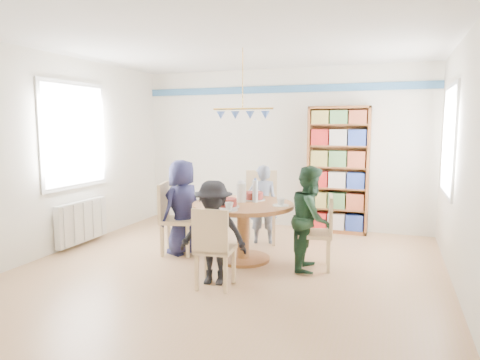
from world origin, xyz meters
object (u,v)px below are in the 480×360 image
at_px(chair_left, 172,215).
at_px(chair_right, 322,229).
at_px(person_right, 311,218).
at_px(bookshelf, 338,171).
at_px(chair_near, 213,245).
at_px(person_far, 263,204).
at_px(person_left, 182,207).
at_px(chair_far, 261,203).
at_px(person_near, 214,233).
at_px(radiator, 82,221).
at_px(dining_table, 243,218).

height_order(chair_left, chair_right, chair_left).
distance_m(person_right, bookshelf, 2.01).
bearing_deg(chair_left, chair_near, -43.94).
bearing_deg(person_far, person_left, 28.30).
bearing_deg(chair_right, person_left, -179.99).
height_order(chair_far, chair_near, chair_far).
bearing_deg(chair_far, person_near, -89.22).
xyz_separation_m(person_far, bookshelf, (0.96, 1.05, 0.42)).
xyz_separation_m(chair_near, person_far, (-0.03, 1.93, 0.10)).
relative_size(radiator, dining_table, 0.77).
height_order(chair_right, person_left, person_left).
bearing_deg(dining_table, person_near, -91.98).
relative_size(dining_table, person_far, 1.11).
bearing_deg(person_far, chair_far, -78.95).
bearing_deg(chair_near, dining_table, 91.76).
relative_size(radiator, chair_far, 0.94).
relative_size(radiator, bookshelf, 0.49).
bearing_deg(chair_right, person_right, -153.19).
bearing_deg(chair_left, person_far, 42.30).
bearing_deg(dining_table, bookshelf, 63.65).
bearing_deg(radiator, bookshelf, 30.90).
xyz_separation_m(person_far, person_near, (-0.03, -1.77, -0.01)).
bearing_deg(person_right, chair_far, 37.83).
relative_size(person_left, person_far, 1.10).
bearing_deg(chair_near, chair_left, 136.06).
height_order(chair_left, chair_near, chair_left).
xyz_separation_m(chair_far, chair_near, (0.09, -2.03, -0.10)).
relative_size(radiator, person_near, 0.87).
xyz_separation_m(person_left, person_near, (0.85, -0.90, -0.07)).
xyz_separation_m(radiator, dining_table, (2.45, 0.11, 0.21)).
bearing_deg(chair_right, chair_left, -178.49).
distance_m(chair_left, person_right, 1.90).
distance_m(radiator, person_near, 2.56).
relative_size(chair_right, person_right, 0.72).
bearing_deg(bookshelf, person_far, -132.32).
bearing_deg(dining_table, person_left, 179.24).
height_order(person_right, person_far, person_right).
xyz_separation_m(dining_table, person_right, (0.88, -0.05, 0.08)).
xyz_separation_m(radiator, chair_left, (1.44, 0.07, 0.18)).
xyz_separation_m(chair_near, bookshelf, (0.92, 2.98, 0.52)).
xyz_separation_m(dining_table, person_near, (-0.03, -0.89, 0.02)).
relative_size(chair_near, person_left, 0.69).
distance_m(dining_table, person_right, 0.89).
bearing_deg(chair_right, person_near, -138.90).
bearing_deg(person_near, chair_right, 32.49).
distance_m(chair_left, chair_far, 1.40).
bearing_deg(person_near, chair_left, 130.47).
height_order(chair_right, person_far, person_far).
bearing_deg(chair_near, chair_right, 47.43).
bearing_deg(radiator, chair_left, 2.81).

